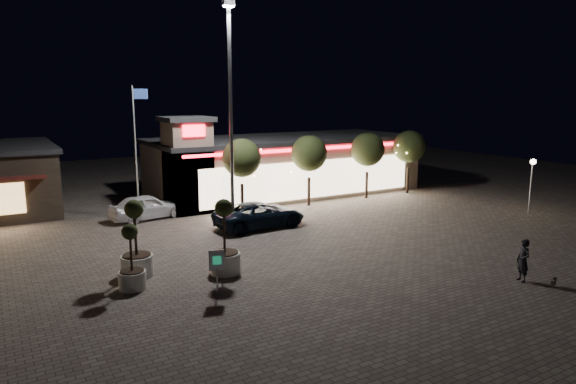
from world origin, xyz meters
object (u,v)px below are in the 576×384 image
valet_sign (217,264)px  planter_left (136,253)px  white_sedan (147,207)px  pedestrian (523,261)px  planter_mid (132,269)px  pickup_truck (260,215)px

valet_sign → planter_left: bearing=118.7°
planter_left → white_sedan: bearing=72.5°
pedestrian → valet_sign: (-11.28, 4.77, 0.38)m
planter_left → planter_mid: (-0.53, -1.35, -0.20)m
pickup_truck → pedestrian: bearing=-160.6°
white_sedan → valet_sign: bearing=166.5°
planter_mid → valet_sign: size_ratio=1.44×
pickup_truck → white_sedan: size_ratio=1.18×
pedestrian → valet_sign: bearing=-95.0°
white_sedan → planter_mid: (-3.59, -11.10, 0.04)m
pickup_truck → planter_mid: (-8.60, -5.87, 0.07)m
pickup_truck → valet_sign: size_ratio=2.94×
pickup_truck → planter_mid: size_ratio=2.04×
pedestrian → planter_left: planter_left is taller
pedestrian → planter_mid: (-13.85, 7.15, -0.08)m
pickup_truck → planter_mid: 10.41m
planter_mid → valet_sign: 3.53m
valet_sign → pedestrian: bearing=-22.9°
planter_left → pedestrian: bearing=-32.6°
white_sedan → valet_sign: (-1.03, -13.48, 0.49)m
pedestrian → planter_mid: bearing=-99.4°
planter_mid → valet_sign: planter_mid is taller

